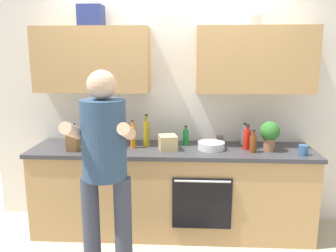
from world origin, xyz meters
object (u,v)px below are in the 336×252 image
Objects in this scene: bottle_hotsauce at (247,139)px; person_standing at (105,162)px; bottle_vinegar at (253,143)px; bottle_oil at (147,133)px; mixing_bowl at (211,146)px; bottle_soda at (186,137)px; bottle_water at (245,136)px; knife_block at (73,140)px; cup_tea at (303,150)px; bottle_juice at (133,137)px; bottle_syrup at (84,135)px; cup_stoneware at (220,140)px; grocery_bag_produce at (106,139)px; potted_herb at (270,133)px; grocery_bag_bread at (168,143)px.

person_standing is at bearing -145.05° from bottle_hotsauce.
bottle_hotsauce is (-0.04, 0.11, 0.02)m from bottle_vinegar.
bottle_oil is at bearing 177.67° from bottle_hotsauce.
bottle_soda is at bearing 148.82° from mixing_bowl.
knife_block reaches higher than bottle_water.
person_standing is 17.65× the size of cup_tea.
bottle_vinegar is 0.66× the size of bottle_oil.
bottle_vinegar is 0.83× the size of mixing_bowl.
person_standing is at bearing -96.12° from bottle_juice.
knife_block is at bearing -175.24° from bottle_hotsauce.
bottle_soda is 0.78× the size of knife_block.
person_standing is 8.37× the size of bottle_soda.
cup_stoneware is at bearing 2.70° from bottle_syrup.
person_standing is at bearing -103.79° from bottle_oil.
bottle_juice is at bearing 11.66° from knife_block.
bottle_juice is at bearing -14.12° from bottle_syrup.
grocery_bag_produce is at bearing -170.08° from bottle_water.
person_standing is 1.65m from potted_herb.
bottle_hotsauce reaches higher than bottle_syrup.
cup_stoneware is at bearing 24.92° from grocery_bag_bread.
bottle_hotsauce reaches higher than grocery_bag_produce.
person_standing is 1.21m from mixing_bowl.
cup_stoneware is (1.43, 0.07, -0.05)m from bottle_syrup.
person_standing is 0.84m from bottle_juice.
potted_herb reaches higher than bottle_vinegar.
bottle_oil is at bearing -169.65° from cup_stoneware.
grocery_bag_bread is at bearing 4.56° from knife_block.
bottle_juice is 1.65m from cup_tea.
person_standing reaches higher than bottle_water.
grocery_bag_produce is at bearing -170.38° from bottle_juice.
cup_stoneware is (-0.29, 0.29, -0.04)m from bottle_vinegar.
person_standing reaches higher than grocery_bag_bread.
person_standing is 6.02× the size of bottle_juice.
bottle_oil reaches higher than bottle_syrup.
bottle_oil is 0.41m from grocery_bag_produce.
bottle_hotsauce is 0.75× the size of bottle_oil.
mixing_bowl is at bearing -0.12° from bottle_juice.
bottle_soda is (0.62, 0.99, -0.03)m from person_standing.
bottle_syrup is 1.90m from potted_herb.
bottle_oil reaches higher than bottle_water.
person_standing is 6.49× the size of knife_block.
person_standing is at bearing -65.04° from bottle_syrup.
bottle_hotsauce is 0.23m from potted_herb.
grocery_bag_produce is at bearing 179.95° from grocery_bag_bread.
bottle_soda is at bearing 48.18° from grocery_bag_bread.
bottle_syrup is at bearing 172.24° from cup_tea.
potted_herb reaches higher than cup_stoneware.
bottle_hotsauce reaches higher than bottle_vinegar.
bottle_oil is at bearing 76.21° from person_standing.
grocery_bag_produce is (-0.17, 0.79, -0.02)m from person_standing.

